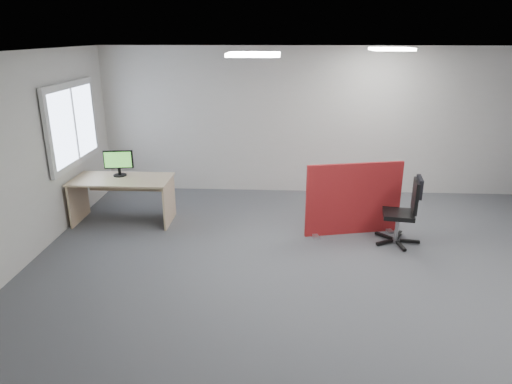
{
  "coord_description": "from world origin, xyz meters",
  "views": [
    {
      "loc": [
        -1.18,
        -4.93,
        2.9
      ],
      "look_at": [
        -1.48,
        0.51,
        1.0
      ],
      "focal_mm": 32.0,
      "sensor_mm": 36.0,
      "label": 1
    }
  ],
  "objects_px": {
    "office_chair": "(407,207)",
    "monitor_second": "(119,162)",
    "red_divider": "(354,200)",
    "second_desk": "(123,189)"
  },
  "relations": [
    {
      "from": "office_chair",
      "to": "monitor_second",
      "type": "bearing_deg",
      "value": 179.36
    },
    {
      "from": "red_divider",
      "to": "office_chair",
      "type": "bearing_deg",
      "value": -37.03
    },
    {
      "from": "office_chair",
      "to": "second_desk",
      "type": "bearing_deg",
      "value": -179.4
    },
    {
      "from": "monitor_second",
      "to": "office_chair",
      "type": "relative_size",
      "value": 0.46
    },
    {
      "from": "red_divider",
      "to": "monitor_second",
      "type": "height_order",
      "value": "monitor_second"
    },
    {
      "from": "monitor_second",
      "to": "office_chair",
      "type": "height_order",
      "value": "monitor_second"
    },
    {
      "from": "second_desk",
      "to": "office_chair",
      "type": "height_order",
      "value": "office_chair"
    },
    {
      "from": "second_desk",
      "to": "red_divider",
      "type": "bearing_deg",
      "value": -4.84
    },
    {
      "from": "second_desk",
      "to": "office_chair",
      "type": "relative_size",
      "value": 1.55
    },
    {
      "from": "red_divider",
      "to": "monitor_second",
      "type": "relative_size",
      "value": 3.17
    }
  ]
}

